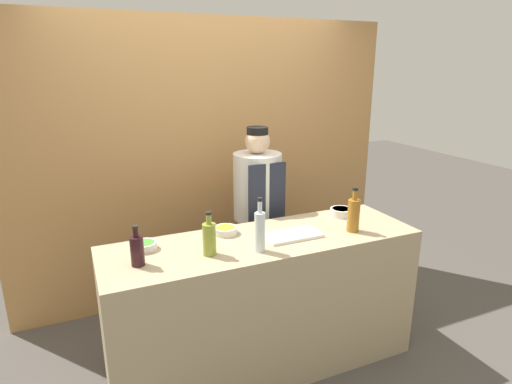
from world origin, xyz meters
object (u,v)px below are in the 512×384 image
object	(u,v)px
sauce_bowl_brown	(341,212)
cutting_board	(292,235)
bottle_wine	(137,250)
sauce_bowl_yellow	(225,230)
chef_center	(257,218)
sauce_bowl_green	(144,245)
bottle_oil	(209,238)
bottle_clear	(260,231)
bottle_amber	(354,214)

from	to	relation	value
sauce_bowl_brown	cutting_board	xyz separation A→B (m)	(-0.52, -0.21, -0.02)
bottle_wine	sauce_bowl_brown	bearing A→B (deg)	8.42
sauce_bowl_brown	bottle_wine	world-z (taller)	bottle_wine
sauce_bowl_yellow	chef_center	world-z (taller)	chef_center
sauce_bowl_green	chef_center	size ratio (longest dim) A/B	0.10
sauce_bowl_brown	bottle_oil	xyz separation A→B (m)	(-1.10, -0.25, 0.07)
bottle_wine	chef_center	size ratio (longest dim) A/B	0.15
sauce_bowl_green	bottle_clear	world-z (taller)	bottle_clear
sauce_bowl_brown	bottle_amber	world-z (taller)	bottle_amber
cutting_board	bottle_clear	bearing A→B (deg)	-158.16
sauce_bowl_green	cutting_board	distance (m)	0.94
cutting_board	sauce_bowl_yellow	bearing A→B (deg)	149.62
sauce_bowl_brown	cutting_board	size ratio (longest dim) A/B	0.44
sauce_bowl_green	cutting_board	size ratio (longest dim) A/B	0.41
bottle_oil	sauce_bowl_green	bearing A→B (deg)	145.79
sauce_bowl_yellow	bottle_clear	bearing A→B (deg)	-74.16
bottle_oil	bottle_wine	size ratio (longest dim) A/B	1.13
sauce_bowl_brown	bottle_oil	world-z (taller)	bottle_oil
sauce_bowl_brown	chef_center	xyz separation A→B (m)	(-0.47, 0.47, -0.14)
sauce_bowl_yellow	bottle_wine	xyz separation A→B (m)	(-0.60, -0.24, 0.07)
bottle_oil	chef_center	bearing A→B (deg)	48.88
bottle_amber	chef_center	xyz separation A→B (m)	(-0.36, 0.76, -0.22)
sauce_bowl_brown	chef_center	size ratio (longest dim) A/B	0.10
sauce_bowl_yellow	sauce_bowl_brown	distance (m)	0.91
sauce_bowl_brown	bottle_wine	bearing A→B (deg)	-171.58
sauce_bowl_green	bottle_clear	distance (m)	0.71
sauce_bowl_green	bottle_oil	distance (m)	0.42
sauce_bowl_brown	bottle_amber	size ratio (longest dim) A/B	0.54
cutting_board	chef_center	world-z (taller)	chef_center
cutting_board	bottle_amber	bearing A→B (deg)	-10.18
cutting_board	chef_center	bearing A→B (deg)	85.41
bottle_clear	bottle_wine	world-z (taller)	bottle_clear
sauce_bowl_yellow	bottle_oil	bearing A→B (deg)	-126.30
sauce_bowl_yellow	bottle_clear	xyz separation A→B (m)	(0.10, -0.34, 0.11)
bottle_clear	bottle_wine	xyz separation A→B (m)	(-0.70, 0.10, -0.04)
cutting_board	bottle_wine	xyz separation A→B (m)	(-0.99, -0.01, 0.08)
sauce_bowl_yellow	sauce_bowl_green	xyz separation A→B (m)	(-0.54, -0.04, -0.00)
sauce_bowl_yellow	bottle_amber	size ratio (longest dim) A/B	0.52
sauce_bowl_brown	bottle_wine	size ratio (longest dim) A/B	0.70
bottle_wine	bottle_amber	distance (m)	1.41
bottle_oil	chef_center	distance (m)	0.98
bottle_clear	bottle_amber	size ratio (longest dim) A/B	1.10
sauce_bowl_brown	chef_center	world-z (taller)	chef_center
sauce_bowl_green	bottle_wine	xyz separation A→B (m)	(-0.07, -0.20, 0.07)
sauce_bowl_brown	bottle_clear	size ratio (longest dim) A/B	0.49
bottle_amber	sauce_bowl_green	bearing A→B (deg)	168.83
bottle_clear	bottle_amber	world-z (taller)	bottle_clear
bottle_oil	chef_center	size ratio (longest dim) A/B	0.17
chef_center	sauce_bowl_yellow	bearing A→B (deg)	-133.63
sauce_bowl_green	bottle_clear	bearing A→B (deg)	-25.67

